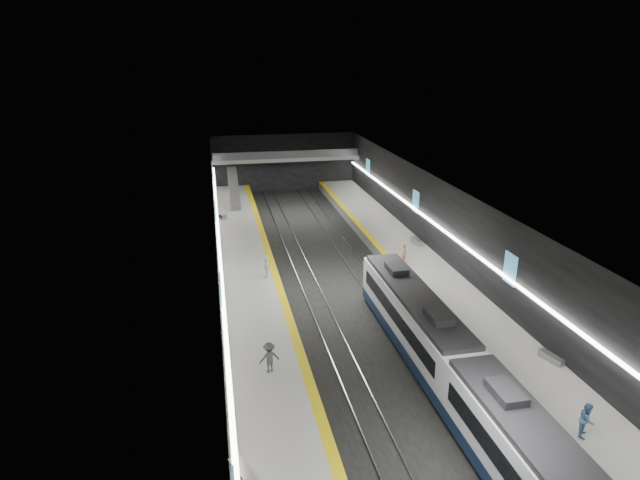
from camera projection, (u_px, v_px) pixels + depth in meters
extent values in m
plane|color=black|center=(343.00, 292.00, 44.13)|extent=(70.00, 70.00, 0.00)
cube|color=beige|center=(345.00, 198.00, 41.47)|extent=(20.00, 70.00, 0.04)
cube|color=black|center=(217.00, 255.00, 40.91)|extent=(0.04, 70.00, 8.00)
cube|color=black|center=(460.00, 238.00, 44.68)|extent=(0.04, 70.00, 8.00)
cube|color=black|center=(284.00, 163.00, 75.14)|extent=(20.00, 0.04, 8.00)
cube|color=slate|center=(252.00, 294.00, 42.55)|extent=(5.00, 70.00, 1.00)
cube|color=#9B9B97|center=(252.00, 288.00, 42.38)|extent=(5.00, 70.00, 0.02)
cube|color=#DBBF0B|center=(279.00, 286.00, 42.79)|extent=(0.60, 70.00, 0.02)
cube|color=slate|center=(429.00, 279.00, 45.38)|extent=(5.00, 70.00, 1.00)
cube|color=#9B9B97|center=(429.00, 274.00, 45.21)|extent=(5.00, 70.00, 0.02)
cube|color=#DBBF0B|center=(405.00, 275.00, 44.79)|extent=(0.60, 70.00, 0.02)
cube|color=gray|center=(305.00, 295.00, 43.50)|extent=(0.08, 70.00, 0.12)
cube|color=gray|center=(322.00, 293.00, 43.78)|extent=(0.08, 70.00, 0.12)
cube|color=gray|center=(364.00, 289.00, 44.45)|extent=(0.08, 70.00, 0.12)
cube|color=gray|center=(380.00, 288.00, 44.72)|extent=(0.08, 70.00, 0.12)
cube|color=black|center=(555.00, 456.00, 20.91)|extent=(2.44, 14.25, 0.30)
cube|color=#10203C|center=(413.00, 336.00, 35.78)|extent=(2.65, 15.00, 0.80)
cube|color=white|center=(414.00, 314.00, 35.23)|extent=(2.65, 15.00, 2.50)
cube|color=black|center=(415.00, 295.00, 34.77)|extent=(2.44, 14.25, 0.30)
cube|color=black|center=(414.00, 313.00, 35.22)|extent=(2.69, 13.20, 1.00)
cube|color=black|center=(465.00, 379.00, 28.30)|extent=(1.85, 0.05, 1.20)
cube|color=#47B0D6|center=(221.00, 293.00, 33.37)|extent=(0.10, 1.50, 2.20)
cube|color=#47B0D6|center=(215.00, 213.00, 50.00)|extent=(0.10, 1.50, 2.20)
cube|color=#47B0D6|center=(213.00, 174.00, 65.71)|extent=(0.10, 1.50, 2.20)
cube|color=#47B0D6|center=(510.00, 269.00, 37.11)|extent=(0.10, 1.50, 2.20)
cube|color=#47B0D6|center=(416.00, 202.00, 53.74)|extent=(0.10, 1.50, 2.20)
cube|color=#47B0D6|center=(368.00, 168.00, 69.45)|extent=(0.10, 1.50, 2.20)
cube|color=white|center=(220.00, 258.00, 41.02)|extent=(0.25, 68.60, 0.12)
cube|color=white|center=(457.00, 241.00, 44.71)|extent=(0.25, 68.60, 0.12)
cube|color=gray|center=(286.00, 158.00, 72.96)|extent=(20.00, 3.00, 0.50)
cube|color=#47474C|center=(287.00, 155.00, 71.37)|extent=(19.60, 0.08, 1.00)
cube|color=#99999E|center=(234.00, 188.00, 65.77)|extent=(1.20, 7.50, 3.92)
cube|color=#99999E|center=(244.00, 474.00, 23.41)|extent=(1.34, 2.08, 0.49)
cube|color=#99999E|center=(222.00, 216.00, 60.31)|extent=(1.20, 2.03, 0.48)
cube|color=#99999E|center=(551.00, 358.00, 32.41)|extent=(0.89, 1.74, 0.41)
cube|color=#99999E|center=(417.00, 241.00, 52.23)|extent=(0.57, 1.97, 0.48)
imported|color=#B86144|center=(404.00, 253.00, 47.30)|extent=(0.56, 0.72, 1.74)
imported|color=teal|center=(587.00, 420.00, 25.86)|extent=(1.10, 1.11, 1.81)
imported|color=silver|center=(266.00, 268.00, 44.16)|extent=(0.69, 1.09, 1.73)
imported|color=#45474D|center=(269.00, 358.00, 31.04)|extent=(1.36, 0.96, 1.90)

